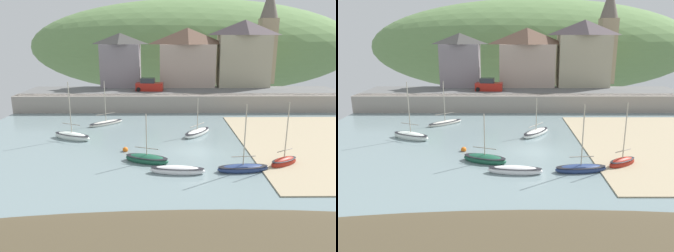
# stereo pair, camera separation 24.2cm
# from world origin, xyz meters

# --- Properties ---
(ground) EXTENTS (48.00, 41.00, 0.61)m
(ground) POSITION_xyz_m (1.40, -9.56, 0.16)
(ground) COLOR gray
(quay_seawall) EXTENTS (48.00, 9.40, 2.40)m
(quay_seawall) POSITION_xyz_m (0.00, 17.50, 1.36)
(quay_seawall) COLOR gray
(quay_seawall) RESTS_ON ground
(hillside_backdrop) EXTENTS (80.00, 44.00, 22.56)m
(hillside_backdrop) POSITION_xyz_m (4.57, 55.20, 7.90)
(hillside_backdrop) COLOR #658A4F
(hillside_backdrop) RESTS_ON ground
(waterfront_building_left) EXTENTS (6.56, 4.33, 8.56)m
(waterfront_building_left) POSITION_xyz_m (-9.93, 25.20, 6.76)
(waterfront_building_left) COLOR gray
(waterfront_building_left) RESTS_ON ground
(waterfront_building_centre) EXTENTS (9.17, 4.35, 9.36)m
(waterfront_building_centre) POSITION_xyz_m (0.91, 25.20, 7.18)
(waterfront_building_centre) COLOR tan
(waterfront_building_centre) RESTS_ON ground
(waterfront_building_right) EXTENTS (8.56, 4.31, 10.58)m
(waterfront_building_right) POSITION_xyz_m (10.10, 25.20, 7.79)
(waterfront_building_right) COLOR tan
(waterfront_building_right) RESTS_ON ground
(church_with_spire) EXTENTS (3.00, 3.00, 16.50)m
(church_with_spire) POSITION_xyz_m (14.98, 29.20, 10.91)
(church_with_spire) COLOR tan
(church_with_spire) RESTS_ON ground
(sailboat_tall_mast) EXTENTS (2.92, 2.27, 5.55)m
(sailboat_tall_mast) POSITION_xyz_m (7.17, -3.41, 0.32)
(sailboat_tall_mast) COLOR #A12317
(sailboat_tall_mast) RESTS_ON ground
(dinghy_open_wooden) EXTENTS (4.27, 1.58, 5.60)m
(dinghy_open_wooden) POSITION_xyz_m (3.48, -4.57, 0.26)
(dinghy_open_wooden) COLOR navy
(dinghy_open_wooden) RESTS_ON ground
(sailboat_blue_trim) EXTENTS (4.41, 1.38, 0.81)m
(sailboat_blue_trim) POSITION_xyz_m (-1.76, -4.93, 0.25)
(sailboat_blue_trim) COLOR white
(sailboat_blue_trim) RESTS_ON ground
(fishing_boat_green) EXTENTS (4.48, 2.86, 6.23)m
(fishing_boat_green) POSITION_xyz_m (-12.47, 3.98, 0.32)
(fishing_boat_green) COLOR white
(fishing_boat_green) RESTS_ON ground
(sailboat_white_hull) EXTENTS (4.14, 2.61, 4.42)m
(sailboat_white_hull) POSITION_xyz_m (-4.29, -2.52, 0.28)
(sailboat_white_hull) COLOR #1C543C
(sailboat_white_hull) RESTS_ON ground
(motorboat_with_cabin) EXTENTS (3.71, 4.13, 4.26)m
(motorboat_with_cabin) POSITION_xyz_m (0.79, 5.35, 0.26)
(motorboat_with_cabin) COLOR white
(motorboat_with_cabin) RESTS_ON ground
(rowboat_small_beached) EXTENTS (4.18, 3.66, 5.43)m
(rowboat_small_beached) POSITION_xyz_m (-9.92, 9.76, 0.23)
(rowboat_small_beached) COLOR silver
(rowboat_small_beached) RESTS_ON ground
(parked_car_near_slipway) EXTENTS (4.21, 1.99, 1.95)m
(parked_car_near_slipway) POSITION_xyz_m (-5.13, 20.70, 3.20)
(parked_car_near_slipway) COLOR #AA1F16
(parked_car_near_slipway) RESTS_ON ground
(mooring_buoy) EXTENTS (0.52, 0.52, 0.52)m
(mooring_buoy) POSITION_xyz_m (-6.45, 0.18, 0.16)
(mooring_buoy) COLOR orange
(mooring_buoy) RESTS_ON ground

